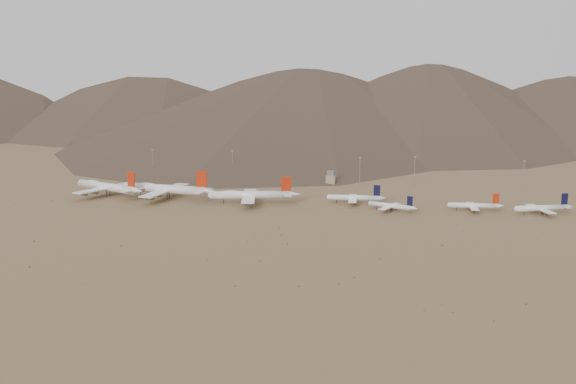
% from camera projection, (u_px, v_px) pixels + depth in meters
% --- Properties ---
extents(ground, '(3000.00, 3000.00, 0.00)m').
position_uv_depth(ground, '(264.00, 211.00, 461.34)').
color(ground, '#98774F').
rests_on(ground, ground).
extents(mountain_ridge, '(4400.00, 1000.00, 300.00)m').
position_uv_depth(mountain_ridge, '(376.00, 45.00, 1296.24)').
color(mountain_ridge, brown).
rests_on(mountain_ridge, ground).
extents(widebody_west, '(71.09, 57.01, 22.34)m').
position_uv_depth(widebody_west, '(107.00, 187.00, 515.00)').
color(widebody_west, white).
rests_on(widebody_west, ground).
extents(widebody_centre, '(79.97, 61.94, 23.79)m').
position_uv_depth(widebody_centre, '(167.00, 189.00, 502.86)').
color(widebody_centre, white).
rests_on(widebody_centre, ground).
extents(widebody_east, '(68.95, 54.29, 20.85)m').
position_uv_depth(widebody_east, '(251.00, 195.00, 484.63)').
color(widebody_east, white).
rests_on(widebody_east, ground).
extents(narrowbody_a, '(44.97, 32.45, 14.85)m').
position_uv_depth(narrowbody_a, '(355.00, 198.00, 485.72)').
color(narrowbody_a, white).
rests_on(narrowbody_a, ground).
extents(narrowbody_b, '(36.50, 27.38, 12.69)m').
position_uv_depth(narrowbody_b, '(392.00, 206.00, 459.87)').
color(narrowbody_b, white).
rests_on(narrowbody_b, ground).
extents(narrowbody_c, '(40.25, 29.05, 13.29)m').
position_uv_depth(narrowbody_c, '(475.00, 206.00, 460.21)').
color(narrowbody_c, white).
rests_on(narrowbody_c, ground).
extents(narrowbody_d, '(42.32, 31.74, 14.72)m').
position_uv_depth(narrowbody_d, '(543.00, 208.00, 450.31)').
color(narrowbody_d, white).
rests_on(narrowbody_d, ground).
extents(control_tower, '(8.00, 8.00, 12.00)m').
position_uv_depth(control_tower, '(331.00, 178.00, 569.05)').
color(control_tower, gray).
rests_on(control_tower, ground).
extents(mast_far_west, '(2.00, 0.60, 25.70)m').
position_uv_depth(mast_far_west, '(153.00, 161.00, 611.50)').
color(mast_far_west, gray).
rests_on(mast_far_west, ground).
extents(mast_west, '(2.00, 0.60, 25.70)m').
position_uv_depth(mast_west, '(233.00, 162.00, 604.89)').
color(mast_west, gray).
rests_on(mast_west, ground).
extents(mast_centre, '(2.00, 0.60, 25.70)m').
position_uv_depth(mast_centre, '(360.00, 170.00, 557.35)').
color(mast_centre, gray).
rests_on(mast_centre, ground).
extents(mast_east, '(2.00, 0.60, 25.70)m').
position_uv_depth(mast_east, '(415.00, 169.00, 563.57)').
color(mast_east, gray).
rests_on(mast_east, ground).
extents(mast_far_east, '(2.00, 0.60, 25.70)m').
position_uv_depth(mast_far_east, '(523.00, 174.00, 536.50)').
color(mast_far_east, gray).
rests_on(mast_far_east, ground).
extents(desert_scrub, '(428.28, 178.31, 0.93)m').
position_uv_depth(desert_scrub, '(216.00, 255.00, 352.14)').
color(desert_scrub, brown).
rests_on(desert_scrub, ground).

